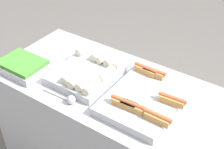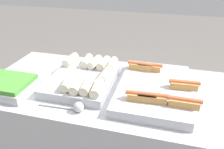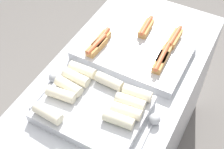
% 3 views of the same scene
% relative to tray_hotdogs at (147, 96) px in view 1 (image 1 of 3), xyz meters
% --- Properties ---
extents(counter, '(1.51, 0.70, 0.89)m').
position_rel_tray_hotdogs_xyz_m(counter, '(-0.23, 0.00, -0.48)').
color(counter, '#B7BABF').
rests_on(counter, ground_plane).
extents(tray_hotdogs, '(0.42, 0.56, 0.10)m').
position_rel_tray_hotdogs_xyz_m(tray_hotdogs, '(0.00, 0.00, 0.00)').
color(tray_hotdogs, '#B7BABF').
rests_on(tray_hotdogs, counter).
extents(tray_wraps, '(0.36, 0.45, 0.10)m').
position_rel_tray_hotdogs_xyz_m(tray_wraps, '(-0.40, 0.01, 0.01)').
color(tray_wraps, '#B7BABF').
rests_on(tray_wraps, counter).
extents(tray_side_front, '(0.30, 0.23, 0.07)m').
position_rel_tray_hotdogs_xyz_m(tray_side_front, '(-0.79, -0.19, 0.00)').
color(tray_side_front, '#B7BABF').
rests_on(tray_side_front, counter).
extents(serving_spoon_near, '(0.24, 0.05, 0.05)m').
position_rel_tray_hotdogs_xyz_m(serving_spoon_near, '(-0.35, -0.26, -0.01)').
color(serving_spoon_near, '#B2B5BA').
rests_on(serving_spoon_near, counter).
extents(serving_spoon_far, '(0.22, 0.05, 0.05)m').
position_rel_tray_hotdogs_xyz_m(serving_spoon_far, '(-0.36, 0.26, -0.01)').
color(serving_spoon_far, '#B2B5BA').
rests_on(serving_spoon_far, counter).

